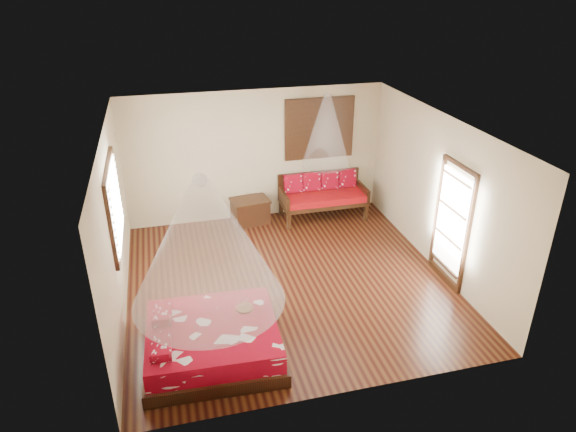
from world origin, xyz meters
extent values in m
cube|color=black|center=(0.00, 0.00, -0.01)|extent=(5.50, 5.50, 0.02)
cube|color=white|center=(0.00, 0.00, 2.81)|extent=(5.50, 5.50, 0.02)
cube|color=beige|center=(-2.76, 0.00, 1.40)|extent=(0.02, 5.50, 2.80)
cube|color=beige|center=(2.76, 0.00, 1.40)|extent=(0.02, 5.50, 2.80)
cube|color=beige|center=(0.00, 2.76, 1.40)|extent=(5.50, 0.02, 2.80)
cube|color=beige|center=(0.00, -2.76, 1.40)|extent=(5.50, 0.02, 2.80)
cube|color=black|center=(-1.50, -1.60, 0.10)|extent=(1.98, 1.81, 0.20)
cube|color=maroon|center=(-1.50, -1.60, 0.35)|extent=(1.88, 1.71, 0.30)
cube|color=maroon|center=(-2.20, -1.93, 0.56)|extent=(0.29, 0.51, 0.13)
cube|color=maroon|center=(-2.16, -1.21, 0.56)|extent=(0.29, 0.51, 0.13)
cube|color=black|center=(0.52, 1.95, 0.21)|extent=(0.08, 0.08, 0.42)
cube|color=black|center=(2.26, 1.95, 0.21)|extent=(0.08, 0.08, 0.42)
cube|color=black|center=(0.52, 2.65, 0.21)|extent=(0.08, 0.08, 0.42)
cube|color=black|center=(2.26, 2.65, 0.21)|extent=(0.08, 0.08, 0.42)
cube|color=black|center=(1.39, 2.30, 0.38)|extent=(1.86, 0.83, 0.08)
cube|color=maroon|center=(1.39, 2.30, 0.49)|extent=(1.80, 0.77, 0.14)
cube|color=black|center=(1.39, 2.67, 0.67)|extent=(1.86, 0.06, 0.55)
cube|color=black|center=(0.50, 2.30, 0.54)|extent=(0.06, 0.83, 0.30)
cube|color=black|center=(2.28, 2.30, 0.54)|extent=(0.06, 0.83, 0.30)
cube|color=maroon|center=(0.77, 2.55, 0.76)|extent=(0.39, 0.20, 0.41)
cube|color=maroon|center=(1.18, 2.55, 0.76)|extent=(0.39, 0.20, 0.41)
cube|color=maroon|center=(1.60, 2.55, 0.76)|extent=(0.39, 0.20, 0.41)
cube|color=maroon|center=(2.01, 2.55, 0.76)|extent=(0.39, 0.20, 0.41)
cube|color=black|center=(-0.21, 2.45, 0.24)|extent=(0.81, 0.63, 0.49)
cube|color=black|center=(-0.21, 2.45, 0.51)|extent=(0.86, 0.68, 0.05)
cube|color=black|center=(1.39, 2.72, 1.90)|extent=(1.52, 0.06, 1.32)
cube|color=black|center=(1.39, 2.71, 1.90)|extent=(1.35, 0.04, 1.10)
cube|color=black|center=(-2.72, 0.20, 1.70)|extent=(0.08, 1.74, 1.34)
cube|color=white|center=(-2.68, 0.20, 1.70)|extent=(0.04, 1.54, 1.10)
cube|color=black|center=(2.72, -0.60, 1.05)|extent=(0.08, 1.02, 2.16)
cube|color=white|center=(2.70, -0.60, 1.15)|extent=(0.03, 0.82, 1.70)
cylinder|color=brown|center=(-0.99, -1.31, 0.52)|extent=(0.25, 0.25, 0.03)
cone|color=white|center=(-1.50, -1.60, 1.85)|extent=(2.05, 2.05, 1.80)
cone|color=white|center=(1.39, 2.25, 2.00)|extent=(1.01, 1.01, 1.50)
camera|label=1|loc=(-1.89, -7.42, 5.02)|focal=32.00mm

